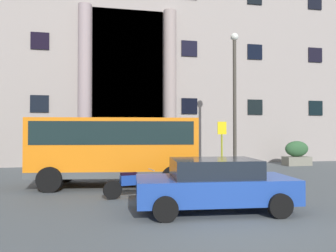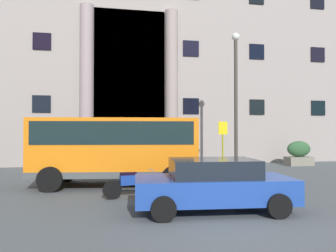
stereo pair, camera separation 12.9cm
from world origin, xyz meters
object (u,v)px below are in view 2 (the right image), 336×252
object	(u,v)px
hedge_planter_east	(188,156)
parked_sedan_far	(213,184)
orange_minibus	(116,145)
bus_stop_sign	(223,143)
lamppost_plaza_centre	(236,91)
hedge_planter_far_west	(299,154)
scooter_by_planter	(132,183)

from	to	relation	value
hedge_planter_east	parked_sedan_far	size ratio (longest dim) A/B	0.34
orange_minibus	hedge_planter_east	bearing A→B (deg)	57.03
bus_stop_sign	parked_sedan_far	size ratio (longest dim) A/B	0.60
orange_minibus	lamppost_plaza_centre	xyz separation A→B (m)	(6.13, 2.65, 2.65)
orange_minibus	hedge_planter_far_west	bearing A→B (deg)	31.96
hedge_planter_east	lamppost_plaza_centre	size ratio (longest dim) A/B	0.20
parked_sedan_far	scooter_by_planter	size ratio (longest dim) A/B	2.17
orange_minibus	parked_sedan_far	distance (m)	5.17
parked_sedan_far	lamppost_plaza_centre	size ratio (longest dim) A/B	0.60
orange_minibus	bus_stop_sign	world-z (taller)	orange_minibus
orange_minibus	scooter_by_planter	distance (m)	2.63
hedge_planter_far_west	scooter_by_planter	world-z (taller)	hedge_planter_far_west
parked_sedan_far	orange_minibus	bearing A→B (deg)	124.36
bus_stop_sign	parked_sedan_far	distance (m)	6.46
orange_minibus	hedge_planter_east	distance (m)	6.53
hedge_planter_east	hedge_planter_far_west	distance (m)	7.30
scooter_by_planter	lamppost_plaza_centre	bearing A→B (deg)	30.23
bus_stop_sign	lamppost_plaza_centre	world-z (taller)	lamppost_plaza_centre
bus_stop_sign	hedge_planter_east	distance (m)	3.69
hedge_planter_east	hedge_planter_far_west	xyz separation A→B (m)	(7.29, 0.39, 0.04)
parked_sedan_far	lamppost_plaza_centre	bearing A→B (deg)	67.46
lamppost_plaza_centre	parked_sedan_far	bearing A→B (deg)	-116.90
orange_minibus	bus_stop_sign	distance (m)	5.21
bus_stop_sign	scooter_by_planter	bearing A→B (deg)	-139.68
hedge_planter_east	scooter_by_planter	world-z (taller)	hedge_planter_east
hedge_planter_far_west	scooter_by_planter	xyz separation A→B (m)	(-10.93, -7.67, -0.29)
scooter_by_planter	hedge_planter_far_west	bearing A→B (deg)	23.89
bus_stop_sign	parked_sedan_far	world-z (taller)	bus_stop_sign
orange_minibus	lamppost_plaza_centre	size ratio (longest dim) A/B	0.90
parked_sedan_far	scooter_by_planter	bearing A→B (deg)	138.61
scooter_by_planter	lamppost_plaza_centre	xyz separation A→B (m)	(5.63, 4.96, 3.79)
orange_minibus	lamppost_plaza_centre	bearing A→B (deg)	30.23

